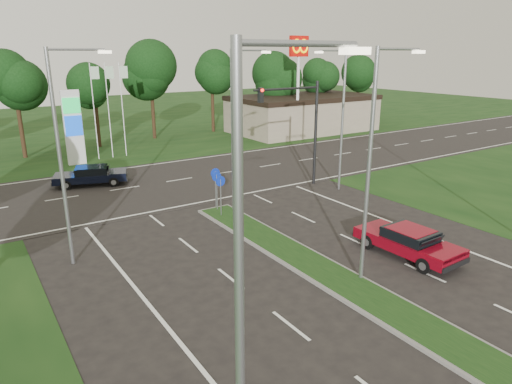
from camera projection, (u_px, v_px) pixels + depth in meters
ground at (493, 371)px, 13.12m from camera, size 160.00×160.00×0.00m
verge_far at (69, 126)px, 57.06m from camera, size 160.00×50.00×0.02m
cross_road at (166, 182)px, 32.30m from camera, size 160.00×12.00×0.02m
median_kerb at (386, 307)px, 16.30m from camera, size 2.00×26.00×0.12m
commercial_building at (303, 114)px, 52.86m from camera, size 16.00×9.00×4.00m
streetlight_median_near at (373, 156)px, 16.96m from camera, size 2.53×0.22×9.00m
streetlight_median_far at (236, 123)px, 24.95m from camera, size 2.53×0.22×9.00m
streetlight_left_near at (250, 294)px, 7.28m from camera, size 2.53×0.22×9.00m
streetlight_left_far at (64, 148)px, 18.46m from camera, size 2.53×0.22×9.00m
streetlight_right_far at (341, 113)px, 29.05m from camera, size 2.53×0.22×9.00m
traffic_signal at (301, 118)px, 29.92m from camera, size 5.10×0.42×7.00m
median_signs at (217, 183)px, 25.72m from camera, size 1.16×1.76×2.38m
gas_pylon at (76, 125)px, 36.60m from camera, size 5.80×1.26×8.00m
mcdonalds_sign at (299, 61)px, 45.79m from camera, size 2.20×0.47×10.40m
treeline_far at (97, 74)px, 43.08m from camera, size 6.00×6.00×9.90m
red_sedan at (408, 241)px, 20.40m from camera, size 2.11×4.80×1.30m
navy_sedan at (91, 175)px, 31.39m from camera, size 5.11×3.34×1.30m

